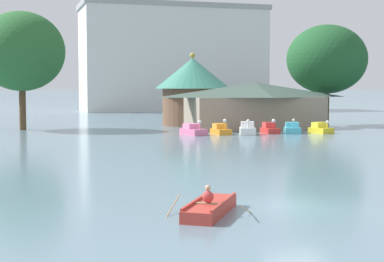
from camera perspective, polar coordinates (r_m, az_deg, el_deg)
name	(u,v)px	position (r m, az deg, el deg)	size (l,w,h in m)	color
ground_plane	(297,206)	(25.51, 9.80, -6.93)	(2000.00, 2000.00, 0.00)	slate
rowboat_with_rower	(210,208)	(23.53, 1.69, -7.19)	(3.44, 4.05, 1.24)	#B7382D
pedal_boat_pink	(193,130)	(61.45, 0.10, 0.06)	(2.44, 3.04, 1.56)	pink
pedal_boat_orange	(221,130)	(62.40, 2.70, 0.10)	(1.53, 2.67, 1.64)	orange
pedal_boat_white	(247,129)	(62.27, 5.22, 0.15)	(2.24, 2.86, 1.63)	white
pedal_boat_red	(270,129)	(64.29, 7.30, 0.21)	(1.39, 2.37, 1.56)	red
pedal_boat_cyan	(292,129)	(64.58, 9.38, 0.20)	(2.29, 2.81, 1.60)	#4CB7CC
pedal_boat_yellow	(321,129)	(65.31, 11.96, 0.20)	(2.19, 2.61, 1.39)	yellow
boathouse	(255,105)	(70.54, 5.92, 2.47)	(16.62, 7.07, 5.36)	gray
green_roof_pavilion	(193,88)	(77.05, 0.06, 4.05)	(9.53, 9.53, 9.17)	brown
shoreline_tree_tall_left	(21,51)	(71.29, -15.68, 7.19)	(9.70, 9.70, 13.30)	brown
shoreline_tree_right	(327,59)	(77.67, 12.51, 6.57)	(9.92, 9.92, 12.53)	brown
background_building_block	(173,58)	(125.30, -1.78, 6.83)	(37.50, 14.17, 21.32)	silver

